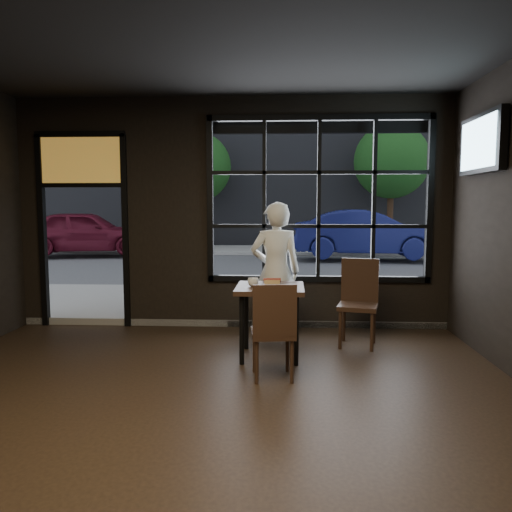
# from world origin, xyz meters

# --- Properties ---
(floor) EXTENTS (6.00, 7.00, 0.02)m
(floor) POSITION_xyz_m (0.00, 0.00, -0.01)
(floor) COLOR black
(floor) RESTS_ON ground
(window_frame) EXTENTS (3.06, 0.12, 2.28)m
(window_frame) POSITION_xyz_m (1.20, 3.50, 1.80)
(window_frame) COLOR black
(window_frame) RESTS_ON ground
(stained_transom) EXTENTS (1.20, 0.06, 0.70)m
(stained_transom) POSITION_xyz_m (-2.10, 3.50, 2.35)
(stained_transom) COLOR orange
(stained_transom) RESTS_ON ground
(street_asphalt) EXTENTS (60.00, 41.00, 0.04)m
(street_asphalt) POSITION_xyz_m (0.00, 24.00, -0.02)
(street_asphalt) COLOR #545456
(street_asphalt) RESTS_ON ground
(building_across) EXTENTS (28.00, 12.00, 15.00)m
(building_across) POSITION_xyz_m (0.00, 23.00, 7.50)
(building_across) COLOR #5B5956
(building_across) RESTS_ON ground
(cafe_table) EXTENTS (0.77, 0.77, 0.82)m
(cafe_table) POSITION_xyz_m (0.56, 2.14, 0.41)
(cafe_table) COLOR black
(cafe_table) RESTS_ON floor
(chair_near) EXTENTS (0.47, 0.47, 0.98)m
(chair_near) POSITION_xyz_m (0.60, 1.45, 0.49)
(chair_near) COLOR black
(chair_near) RESTS_ON floor
(chair_window) EXTENTS (0.56, 0.56, 1.06)m
(chair_window) POSITION_xyz_m (1.62, 2.62, 0.53)
(chair_window) COLOR black
(chair_window) RESTS_ON floor
(man) EXTENTS (0.69, 0.51, 1.76)m
(man) POSITION_xyz_m (0.62, 2.88, 0.88)
(man) COLOR silver
(man) RESTS_ON floor
(hotdog) EXTENTS (0.20, 0.09, 0.06)m
(hotdog) POSITION_xyz_m (0.58, 2.28, 0.85)
(hotdog) COLOR tan
(hotdog) RESTS_ON cafe_table
(cup) EXTENTS (0.15, 0.15, 0.10)m
(cup) POSITION_xyz_m (0.37, 2.10, 0.86)
(cup) COLOR silver
(cup) RESTS_ON cafe_table
(tv) EXTENTS (0.13, 1.13, 0.66)m
(tv) POSITION_xyz_m (2.93, 2.39, 2.41)
(tv) COLOR black
(tv) RESTS_ON wall_right
(navy_car) EXTENTS (4.55, 1.79, 1.48)m
(navy_car) POSITION_xyz_m (3.31, 12.00, 0.84)
(navy_car) COLOR #131850
(navy_car) RESTS_ON street_asphalt
(maroon_car) EXTENTS (4.47, 2.42, 1.44)m
(maroon_car) POSITION_xyz_m (-5.77, 12.78, 0.82)
(maroon_car) COLOR #5C1021
(maroon_car) RESTS_ON street_asphalt
(tree_left) EXTENTS (2.59, 2.59, 4.43)m
(tree_left) POSITION_xyz_m (-2.48, 15.42, 3.12)
(tree_left) COLOR #332114
(tree_left) RESTS_ON street_asphalt
(tree_right) EXTENTS (2.75, 2.75, 4.69)m
(tree_right) POSITION_xyz_m (4.73, 15.33, 3.30)
(tree_right) COLOR #332114
(tree_right) RESTS_ON street_asphalt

